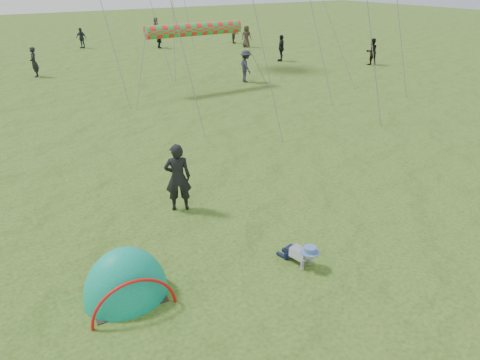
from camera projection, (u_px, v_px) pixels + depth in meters
ground at (280, 281)px, 8.79m from camera, size 140.00×140.00×0.00m
crawling_toddler at (302, 253)px, 9.18m from camera, size 0.66×0.82×0.56m
popup_tent at (127, 296)px, 8.39m from camera, size 1.73×1.46×2.12m
standing_adult at (178, 178)px, 11.06m from camera, size 0.80×0.67×1.86m
crowd_person_1 at (371, 52)px, 28.87m from camera, size 0.94×0.78×1.72m
crowd_person_2 at (281, 48)px, 30.00m from camera, size 1.04×1.06×1.79m
crowd_person_4 at (246, 36)px, 35.59m from camera, size 0.96×1.01×1.73m
crowd_person_6 at (34, 62)px, 25.45m from camera, size 0.53×0.70×1.74m
crowd_person_8 at (81, 38)px, 35.19m from camera, size 0.91×0.98×1.61m
crowd_person_9 at (246, 66)px, 24.27m from camera, size 0.90×1.26×1.78m
crowd_person_10 at (156, 26)px, 43.26m from camera, size 0.64×0.86×1.60m
crowd_person_11 at (159, 38)px, 35.19m from camera, size 0.81×1.57×1.62m
crowd_person_13 at (235, 33)px, 37.66m from camera, size 1.00×1.04×1.69m
rainbow_tube_kite at (194, 29)px, 21.74m from camera, size 5.24×0.64×0.64m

